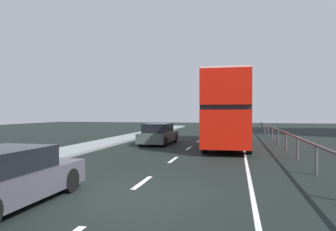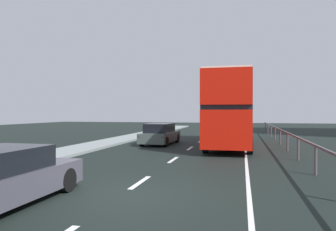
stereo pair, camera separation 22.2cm
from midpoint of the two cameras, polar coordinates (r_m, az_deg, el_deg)
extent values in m
cube|color=black|center=(8.83, -6.99, -13.80)|extent=(75.27, 120.00, 0.10)
cube|color=silver|center=(10.05, -4.32, -11.71)|extent=(0.16, 1.86, 0.01)
cube|color=silver|center=(14.64, 1.35, -7.85)|extent=(0.16, 1.86, 0.01)
cube|color=silver|center=(19.33, 4.24, -5.81)|extent=(0.16, 1.86, 0.01)
cube|color=silver|center=(24.06, 6.00, -4.56)|extent=(0.16, 1.86, 0.01)
cube|color=silver|center=(28.82, 7.17, -3.72)|extent=(0.16, 1.86, 0.01)
cube|color=silver|center=(33.59, 8.00, -3.12)|extent=(0.16, 1.86, 0.01)
cube|color=silver|center=(38.37, 8.63, -2.67)|extent=(0.16, 1.86, 0.01)
cube|color=silver|center=(17.17, 13.95, -6.62)|extent=(0.12, 46.00, 0.01)
cube|color=#4F474D|center=(17.26, 21.51, -3.26)|extent=(0.08, 42.00, 0.08)
cylinder|color=#4F474D|center=(12.17, 25.18, -7.23)|extent=(0.10, 0.10, 1.01)
cylinder|color=#4F474D|center=(15.58, 22.46, -5.52)|extent=(0.10, 0.10, 1.01)
cylinder|color=#4F474D|center=(19.03, 20.72, -4.43)|extent=(0.10, 0.10, 1.01)
cylinder|color=#4F474D|center=(22.49, 19.53, -3.66)|extent=(0.10, 0.10, 1.01)
cylinder|color=#4F474D|center=(25.96, 18.65, -3.10)|extent=(0.10, 0.10, 1.01)
cylinder|color=#4F474D|center=(29.44, 17.98, -2.68)|extent=(0.10, 0.10, 1.01)
cylinder|color=#4F474D|center=(32.92, 17.45, -2.34)|extent=(0.10, 0.10, 1.01)
cylinder|color=#4F474D|center=(36.41, 17.03, -2.07)|extent=(0.10, 0.10, 1.01)
cube|color=red|center=(21.02, 11.25, -1.73)|extent=(2.50, 11.28, 1.92)
cube|color=black|center=(21.01, 11.25, 1.22)|extent=(2.52, 10.83, 0.24)
cube|color=red|center=(21.04, 11.26, 3.93)|extent=(2.50, 11.28, 1.75)
cube|color=silver|center=(21.12, 11.26, 6.43)|extent=(2.45, 11.05, 0.10)
cube|color=black|center=(26.63, 11.58, -1.05)|extent=(2.21, 0.05, 1.35)
cube|color=yellow|center=(26.67, 11.59, 4.15)|extent=(1.48, 0.05, 0.28)
cylinder|color=black|center=(25.34, 8.95, -3.18)|extent=(0.28, 1.00, 1.00)
cylinder|color=black|center=(25.29, 14.07, -3.19)|extent=(0.28, 1.00, 1.00)
cylinder|color=black|center=(17.12, 7.07, -4.95)|extent=(0.28, 1.00, 1.00)
cylinder|color=black|center=(17.05, 14.68, -4.99)|extent=(0.28, 1.00, 1.00)
cube|color=#454550|center=(8.44, -26.71, -10.74)|extent=(1.82, 4.32, 0.62)
cylinder|color=black|center=(10.08, -24.86, -9.88)|extent=(0.21, 0.64, 0.64)
cylinder|color=black|center=(9.18, -16.75, -10.89)|extent=(0.21, 0.64, 0.64)
cube|color=#46524F|center=(21.79, -1.03, -3.78)|extent=(1.89, 4.53, 0.63)
cube|color=black|center=(21.54, -1.20, -2.20)|extent=(1.62, 2.51, 0.59)
cube|color=red|center=(19.91, -4.93, -3.73)|extent=(0.16, 0.06, 0.12)
cube|color=red|center=(19.45, -0.60, -3.83)|extent=(0.16, 0.06, 0.12)
cylinder|color=black|center=(23.50, -1.89, -3.90)|extent=(0.22, 0.65, 0.64)
cylinder|color=black|center=(23.10, 1.92, -3.98)|extent=(0.22, 0.65, 0.64)
cylinder|color=black|center=(20.58, -4.35, -4.53)|extent=(0.22, 0.65, 0.64)
cylinder|color=black|center=(20.11, -0.03, -4.65)|extent=(0.22, 0.65, 0.64)
camera|label=1|loc=(0.11, -89.56, 0.00)|focal=34.41mm
camera|label=2|loc=(0.11, 90.44, 0.00)|focal=34.41mm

